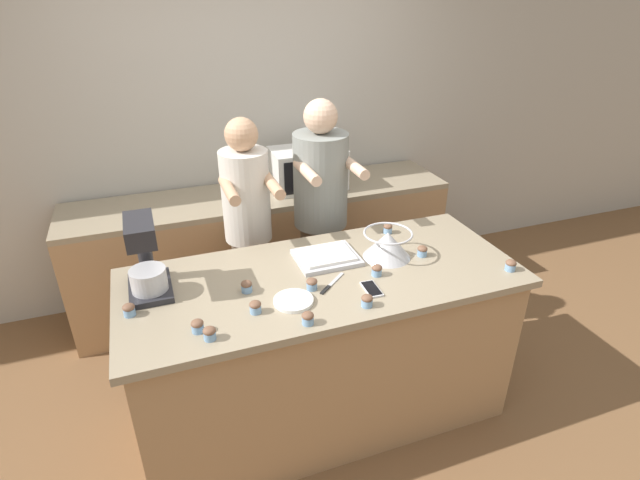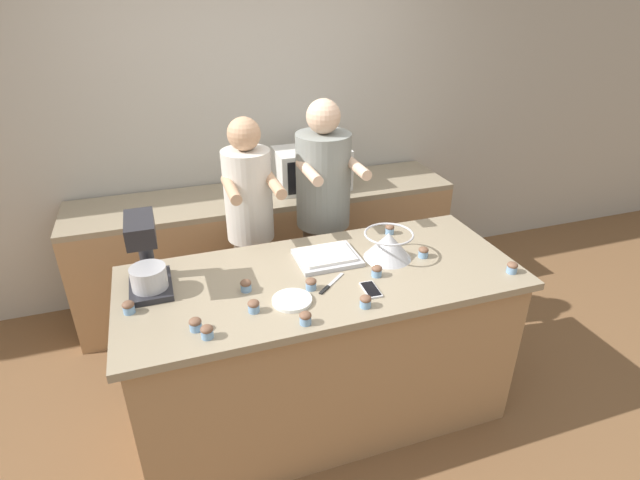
% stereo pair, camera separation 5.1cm
% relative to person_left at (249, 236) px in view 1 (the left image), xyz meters
% --- Properties ---
extents(ground_plane, '(16.00, 16.00, 0.00)m').
position_rel_person_left_xyz_m(ground_plane, '(0.23, -0.72, -0.85)').
color(ground_plane, brown).
extents(back_wall, '(10.00, 0.06, 2.70)m').
position_rel_person_left_xyz_m(back_wall, '(0.23, 0.91, 0.50)').
color(back_wall, '#B2ADA3').
rests_on(back_wall, ground_plane).
extents(island_counter, '(2.05, 0.87, 0.94)m').
position_rel_person_left_xyz_m(island_counter, '(0.23, -0.72, -0.38)').
color(island_counter, '#A87F56').
rests_on(island_counter, ground_plane).
extents(back_counter, '(2.80, 0.60, 0.90)m').
position_rel_person_left_xyz_m(back_counter, '(0.23, 0.56, -0.40)').
color(back_counter, '#A87F56').
rests_on(back_counter, ground_plane).
extents(person_left, '(0.31, 0.49, 1.60)m').
position_rel_person_left_xyz_m(person_left, '(0.00, 0.00, 0.00)').
color(person_left, brown).
rests_on(person_left, ground_plane).
extents(person_right, '(0.36, 0.51, 1.67)m').
position_rel_person_left_xyz_m(person_right, '(0.48, 0.00, 0.02)').
color(person_right, brown).
rests_on(person_right, ground_plane).
extents(stand_mixer, '(0.20, 0.30, 0.38)m').
position_rel_person_left_xyz_m(stand_mixer, '(-0.61, -0.58, 0.25)').
color(stand_mixer, '#232328').
rests_on(stand_mixer, island_counter).
extents(mixing_bowl, '(0.27, 0.27, 0.15)m').
position_rel_person_left_xyz_m(mixing_bowl, '(0.62, -0.67, 0.17)').
color(mixing_bowl, '#BCBCC1').
rests_on(mixing_bowl, island_counter).
extents(baking_tray, '(0.33, 0.27, 0.04)m').
position_rel_person_left_xyz_m(baking_tray, '(0.30, -0.58, 0.10)').
color(baking_tray, '#BCBCC1').
rests_on(baking_tray, island_counter).
extents(microwave_oven, '(0.53, 0.34, 0.30)m').
position_rel_person_left_xyz_m(microwave_oven, '(0.58, 0.56, 0.19)').
color(microwave_oven, silver).
rests_on(microwave_oven, back_counter).
extents(cell_phone, '(0.08, 0.15, 0.01)m').
position_rel_person_left_xyz_m(cell_phone, '(0.40, -0.94, 0.09)').
color(cell_phone, silver).
rests_on(cell_phone, island_counter).
extents(small_plate, '(0.19, 0.19, 0.02)m').
position_rel_person_left_xyz_m(small_plate, '(0.01, -0.91, 0.09)').
color(small_plate, white).
rests_on(small_plate, island_counter).
extents(knife, '(0.18, 0.15, 0.01)m').
position_rel_person_left_xyz_m(knife, '(0.23, -0.83, 0.09)').
color(knife, '#BCBCC1').
rests_on(knife, island_counter).
extents(cupcake_0, '(0.05, 0.05, 0.06)m').
position_rel_person_left_xyz_m(cupcake_0, '(1.16, -1.01, 0.12)').
color(cupcake_0, '#759EC6').
rests_on(cupcake_0, island_counter).
extents(cupcake_1, '(0.05, 0.05, 0.06)m').
position_rel_person_left_xyz_m(cupcake_1, '(-0.40, -1.05, 0.12)').
color(cupcake_1, '#759EC6').
rests_on(cupcake_1, island_counter).
extents(cupcake_2, '(0.05, 0.05, 0.06)m').
position_rel_person_left_xyz_m(cupcake_2, '(-0.44, -0.98, 0.12)').
color(cupcake_2, '#759EC6').
rests_on(cupcake_2, island_counter).
extents(cupcake_3, '(0.05, 0.05, 0.06)m').
position_rel_person_left_xyz_m(cupcake_3, '(-0.17, -0.74, 0.12)').
color(cupcake_3, '#759EC6').
rests_on(cupcake_3, island_counter).
extents(cupcake_4, '(0.05, 0.05, 0.06)m').
position_rel_person_left_xyz_m(cupcake_4, '(0.81, -0.73, 0.12)').
color(cupcake_4, '#759EC6').
rests_on(cupcake_4, island_counter).
extents(cupcake_5, '(0.05, 0.05, 0.06)m').
position_rel_person_left_xyz_m(cupcake_5, '(-0.17, -0.93, 0.12)').
color(cupcake_5, '#759EC6').
rests_on(cupcake_5, island_counter).
extents(cupcake_6, '(0.05, 0.05, 0.06)m').
position_rel_person_left_xyz_m(cupcake_6, '(0.32, -1.05, 0.12)').
color(cupcake_6, '#759EC6').
rests_on(cupcake_6, island_counter).
extents(cupcake_7, '(0.05, 0.05, 0.06)m').
position_rel_person_left_xyz_m(cupcake_7, '(0.13, -0.83, 0.12)').
color(cupcake_7, '#759EC6').
rests_on(cupcake_7, island_counter).
extents(cupcake_8, '(0.05, 0.05, 0.06)m').
position_rel_person_left_xyz_m(cupcake_8, '(0.76, -0.41, 0.12)').
color(cupcake_8, '#759EC6').
rests_on(cupcake_8, island_counter).
extents(cupcake_9, '(0.05, 0.05, 0.06)m').
position_rel_person_left_xyz_m(cupcake_9, '(0.02, -1.09, 0.12)').
color(cupcake_9, '#759EC6').
rests_on(cupcake_9, island_counter).
extents(cupcake_10, '(0.05, 0.05, 0.06)m').
position_rel_person_left_xyz_m(cupcake_10, '(-0.71, -0.75, 0.12)').
color(cupcake_10, '#759EC6').
rests_on(cupcake_10, island_counter).
extents(cupcake_11, '(0.05, 0.05, 0.06)m').
position_rel_person_left_xyz_m(cupcake_11, '(0.48, -0.82, 0.12)').
color(cupcake_11, '#759EC6').
rests_on(cupcake_11, island_counter).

